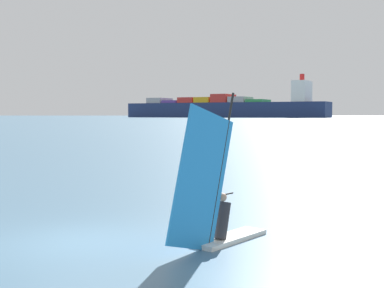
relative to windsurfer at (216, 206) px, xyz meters
name	(u,v)px	position (x,y,z in m)	size (l,w,h in m)	color
ground_plane	(77,242)	(-3.54, 0.58, -0.99)	(4000.00, 4000.00, 0.00)	#476B84
windsurfer	(216,206)	(0.00, 0.00, 0.00)	(2.80, 2.94, 3.95)	white
cargo_ship	(226,108)	(58.64, 457.34, 8.11)	(180.34, 121.62, 37.49)	navy
distant_headland	(367,104)	(503.78, 1216.37, 26.20)	(976.16, 347.24, 54.36)	#756B56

